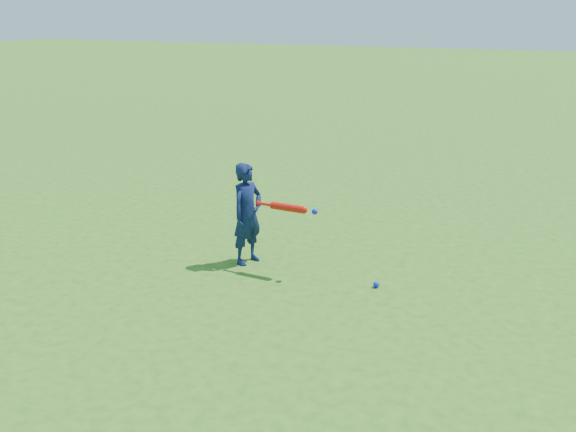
# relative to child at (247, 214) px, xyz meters

# --- Properties ---
(ground) EXTENTS (80.00, 80.00, 0.00)m
(ground) POSITION_rel_child_xyz_m (-0.60, 0.49, -0.57)
(ground) COLOR #2B6117
(ground) RESTS_ON ground
(child) EXTENTS (0.38, 0.47, 1.13)m
(child) POSITION_rel_child_xyz_m (0.00, 0.00, 0.00)
(child) COLOR #0E1842
(child) RESTS_ON ground
(ground_ball_blue) EXTENTS (0.07, 0.07, 0.07)m
(ground_ball_blue) POSITION_rel_child_xyz_m (1.51, -0.11, -0.53)
(ground_ball_blue) COLOR #0D24E5
(ground_ball_blue) RESTS_ON ground
(bat_swing) EXTENTS (0.71, 0.11, 0.08)m
(bat_swing) POSITION_rel_child_xyz_m (0.55, -0.08, 0.16)
(bat_swing) COLOR red
(bat_swing) RESTS_ON ground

